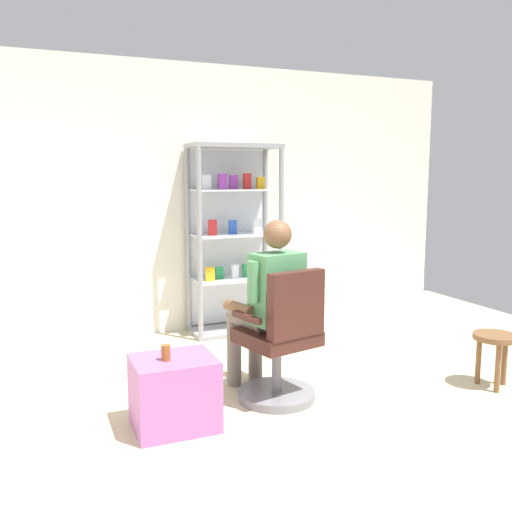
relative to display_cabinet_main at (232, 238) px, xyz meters
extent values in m
plane|color=#C6B793|center=(-0.40, -2.76, -0.97)|extent=(7.20, 7.20, 0.00)
cube|color=silver|center=(-0.40, 0.24, 0.38)|extent=(6.00, 0.10, 2.70)
cylinder|color=gray|center=(-0.42, -0.26, -0.02)|extent=(0.05, 0.05, 1.90)
cylinder|color=gray|center=(0.43, -0.26, -0.02)|extent=(0.05, 0.05, 1.90)
cylinder|color=gray|center=(-0.42, 0.14, -0.02)|extent=(0.05, 0.05, 1.90)
cylinder|color=gray|center=(0.43, 0.14, -0.02)|extent=(0.05, 0.05, 1.90)
cube|color=gray|center=(0.00, -0.06, 0.91)|extent=(0.90, 0.45, 0.04)
cube|color=gray|center=(0.00, -0.06, -0.95)|extent=(0.90, 0.45, 0.04)
cube|color=silver|center=(0.00, 0.15, -0.02)|extent=(0.84, 0.02, 1.80)
cube|color=silver|center=(0.00, -0.06, -0.42)|extent=(0.82, 0.39, 0.02)
cube|color=gold|center=(-0.28, -0.11, -0.34)|extent=(0.09, 0.05, 0.14)
cube|color=#268C4C|center=(-0.15, -0.03, -0.35)|extent=(0.09, 0.05, 0.12)
cube|color=silver|center=(0.00, -0.06, -0.34)|extent=(0.08, 0.05, 0.14)
cube|color=#268C4C|center=(0.14, -0.02, -0.34)|extent=(0.09, 0.05, 0.13)
cube|color=gold|center=(0.29, -0.04, -0.34)|extent=(0.08, 0.05, 0.13)
cube|color=silver|center=(0.00, -0.06, 0.03)|extent=(0.82, 0.39, 0.02)
cube|color=red|center=(-0.23, -0.07, 0.12)|extent=(0.09, 0.05, 0.15)
cube|color=#264CB2|center=(-0.01, -0.03, 0.11)|extent=(0.08, 0.04, 0.14)
cube|color=silver|center=(0.23, -0.10, 0.12)|extent=(0.09, 0.04, 0.14)
cube|color=silver|center=(0.00, -0.06, 0.48)|extent=(0.82, 0.39, 0.02)
cube|color=silver|center=(-0.29, -0.07, 0.56)|extent=(0.09, 0.03, 0.14)
cube|color=purple|center=(-0.14, -0.10, 0.57)|extent=(0.09, 0.05, 0.15)
cube|color=purple|center=(0.00, -0.04, 0.56)|extent=(0.08, 0.04, 0.14)
cube|color=red|center=(0.14, -0.05, 0.57)|extent=(0.08, 0.05, 0.16)
cube|color=gold|center=(0.29, -0.05, 0.55)|extent=(0.08, 0.05, 0.12)
cylinder|color=slate|center=(-0.33, -1.82, -0.94)|extent=(0.56, 0.56, 0.06)
cylinder|color=slate|center=(-0.33, -1.82, -0.73)|extent=(0.07, 0.07, 0.41)
cube|color=#3F1E19|center=(-0.33, -1.82, -0.51)|extent=(0.58, 0.58, 0.10)
cube|color=#3F1E19|center=(-0.28, -2.02, -0.23)|extent=(0.45, 0.18, 0.45)
cube|color=#3F1E19|center=(-0.07, -1.76, -0.33)|extent=(0.11, 0.30, 0.04)
cube|color=#3F1E19|center=(-0.58, -1.88, -0.33)|extent=(0.11, 0.30, 0.04)
cylinder|color=slate|center=(-0.28, -1.60, -0.41)|extent=(0.23, 0.42, 0.14)
cylinder|color=slate|center=(-0.32, -1.40, -0.69)|extent=(0.11, 0.11, 0.56)
cylinder|color=slate|center=(-0.47, -1.64, -0.41)|extent=(0.23, 0.42, 0.14)
cylinder|color=slate|center=(-0.52, -1.45, -0.69)|extent=(0.11, 0.11, 0.56)
cube|color=#4C8C59|center=(-0.33, -1.82, -0.16)|extent=(0.40, 0.30, 0.50)
sphere|color=brown|center=(-0.33, -1.82, 0.22)|extent=(0.20, 0.20, 0.20)
cylinder|color=#4C8C59|center=(-0.13, -1.77, -0.09)|extent=(0.09, 0.09, 0.28)
cylinder|color=brown|center=(-0.17, -1.59, -0.31)|extent=(0.15, 0.31, 0.08)
cylinder|color=#4C8C59|center=(-0.52, -1.86, -0.09)|extent=(0.09, 0.09, 0.28)
cylinder|color=brown|center=(-0.56, -1.69, -0.31)|extent=(0.15, 0.31, 0.08)
cube|color=#9E599E|center=(-1.12, -1.98, -0.74)|extent=(0.51, 0.43, 0.45)
cylinder|color=brown|center=(-1.17, -2.00, -0.46)|extent=(0.06, 0.06, 0.10)
cylinder|color=brown|center=(1.28, -2.24, -0.57)|extent=(0.32, 0.32, 0.04)
cylinder|color=brown|center=(1.39, -2.24, -0.78)|extent=(0.04, 0.04, 0.37)
cylinder|color=brown|center=(1.23, -2.14, -0.78)|extent=(0.04, 0.04, 0.37)
cylinder|color=brown|center=(1.23, -2.33, -0.78)|extent=(0.04, 0.04, 0.37)
camera|label=1|loc=(-1.91, -5.26, 0.62)|focal=38.78mm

